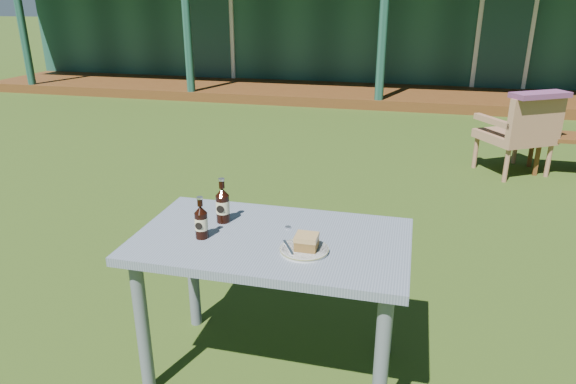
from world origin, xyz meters
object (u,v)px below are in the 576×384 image
(plate, at_px, (304,250))
(cake_slice, at_px, (307,242))
(armchair_left, at_px, (521,131))
(cola_bottle_far, at_px, (201,222))
(cola_bottle_near, at_px, (223,205))
(cafe_table, at_px, (272,257))
(side_table, at_px, (563,141))

(plate, height_order, cake_slice, cake_slice)
(cake_slice, relative_size, armchair_left, 0.11)
(cola_bottle_far, bearing_deg, cola_bottle_near, 80.75)
(cola_bottle_far, bearing_deg, cafe_table, 15.34)
(cafe_table, height_order, cola_bottle_near, cola_bottle_near)
(plate, relative_size, side_table, 0.34)
(cola_bottle_far, bearing_deg, side_table, 57.46)
(cafe_table, distance_m, cola_bottle_far, 0.35)
(cola_bottle_near, bearing_deg, cola_bottle_far, -99.25)
(armchair_left, bearing_deg, cola_bottle_far, -118.50)
(cafe_table, xyz_separation_m, cola_bottle_near, (-0.26, 0.10, 0.19))
(cola_bottle_near, xyz_separation_m, armchair_left, (1.89, 3.34, -0.34))
(cafe_table, xyz_separation_m, side_table, (2.07, 3.62, -0.28))
(plate, relative_size, armchair_left, 0.25)
(armchair_left, bearing_deg, cake_slice, -112.16)
(cola_bottle_near, relative_size, armchair_left, 0.26)
(cola_bottle_far, xyz_separation_m, side_table, (2.36, 3.70, -0.46))
(cake_slice, bearing_deg, side_table, 63.06)
(cake_slice, height_order, armchair_left, armchair_left)
(armchair_left, bearing_deg, cola_bottle_near, -119.41)
(cafe_table, distance_m, cola_bottle_near, 0.34)
(cola_bottle_far, bearing_deg, plate, -2.81)
(cafe_table, bearing_deg, side_table, 60.27)
(cafe_table, xyz_separation_m, armchair_left, (1.62, 3.45, -0.16))
(plate, distance_m, cake_slice, 0.04)
(cake_slice, bearing_deg, cafe_table, 150.68)
(cake_slice, height_order, cola_bottle_far, cola_bottle_far)
(cola_bottle_near, distance_m, armchair_left, 3.85)
(cafe_table, distance_m, plate, 0.23)
(cafe_table, relative_size, plate, 5.88)
(plate, bearing_deg, cake_slice, 24.98)
(plate, xyz_separation_m, side_table, (1.90, 3.72, -0.39))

